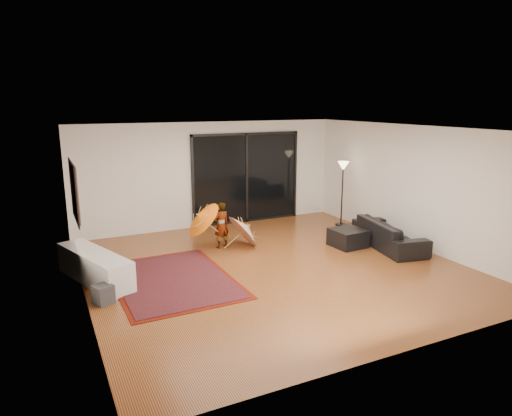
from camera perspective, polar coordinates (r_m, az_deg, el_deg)
floor at (r=9.08m, az=2.19°, el=-7.43°), size 7.00×7.00×0.00m
ceiling at (r=8.52m, az=2.35°, el=9.83°), size 7.00×7.00×0.00m
wall_back at (r=11.85m, az=-5.70°, el=4.15°), size 7.00×0.00×7.00m
wall_front at (r=5.95m, az=18.33°, el=-5.60°), size 7.00×0.00×7.00m
wall_left at (r=7.75m, az=-21.27°, el=-1.53°), size 0.00×7.00×7.00m
wall_right at (r=10.77m, az=18.98°, el=2.58°), size 0.00×7.00×7.00m
sliding_door at (r=12.22m, az=-1.22°, el=3.78°), size 3.06×0.07×2.40m
painting at (r=8.66m, az=-21.77°, el=1.94°), size 0.04×1.28×1.08m
media_console at (r=8.82m, az=-19.51°, el=-6.94°), size 1.14×2.05×0.56m
speaker at (r=7.89m, az=-18.55°, el=-10.20°), size 0.36×0.36×0.31m
persian_rug at (r=8.60m, az=-10.43°, el=-8.79°), size 2.11×2.92×0.02m
sofa at (r=10.66m, az=16.27°, el=-3.12°), size 1.17×2.18×0.60m
ottoman at (r=10.51m, az=11.42°, el=-3.67°), size 0.73×0.73×0.39m
floor_lamp at (r=12.04m, az=10.81°, el=4.04°), size 0.29×0.29×1.69m
child at (r=10.15m, az=-4.36°, el=-2.17°), size 0.42×0.32×1.03m
parasol_orange at (r=9.87m, az=-7.25°, el=-1.38°), size 0.73×0.88×0.89m
parasol_white at (r=10.25m, az=-0.93°, el=-2.06°), size 0.68×0.89×0.96m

